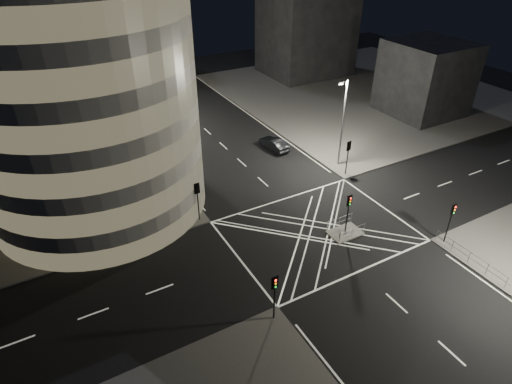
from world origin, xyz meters
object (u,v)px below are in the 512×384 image
traffic_signal_fl (197,195)px  traffic_signal_nr (451,216)px  central_island (345,233)px  street_lamp_left_far (121,92)px  traffic_signal_nl (275,290)px  sedan (274,144)px  street_lamp_right_far (343,121)px  street_lamp_left_near (168,148)px  traffic_signal_fr (348,152)px  traffic_signal_island (349,207)px

traffic_signal_fl → traffic_signal_nr: 22.24m
central_island → street_lamp_left_far: street_lamp_left_far is taller
central_island → traffic_signal_nr: (6.80, -5.30, 2.84)m
traffic_signal_nl → sedan: 26.86m
street_lamp_right_far → sedan: (-4.39, 7.11, -4.80)m
traffic_signal_fl → sedan: 16.83m
central_island → street_lamp_left_far: size_ratio=0.30×
traffic_signal_nr → street_lamp_left_far: 41.15m
traffic_signal_nr → street_lamp_left_far: (-18.24, 36.80, 2.63)m
traffic_signal_nl → street_lamp_left_near: size_ratio=0.40×
traffic_signal_fr → sedan: 10.27m
traffic_signal_nl → sedan: (13.85, 22.91, -2.17)m
traffic_signal_island → street_lamp_left_far: 33.61m
central_island → traffic_signal_fl: size_ratio=0.75×
traffic_signal_fl → traffic_signal_nr: same height
central_island → traffic_signal_nl: bearing=-153.9°
traffic_signal_fl → sedan: size_ratio=0.89×
central_island → street_lamp_right_far: 13.98m
traffic_signal_nl → traffic_signal_island: size_ratio=1.00×
central_island → traffic_signal_island: size_ratio=0.75×
traffic_signal_nl → street_lamp_left_far: size_ratio=0.40×
traffic_signal_fr → traffic_signal_island: bearing=-129.3°
traffic_signal_nl → traffic_signal_fl: bearing=90.0°
traffic_signal_fr → traffic_signal_island: same height
traffic_signal_fl → street_lamp_right_far: street_lamp_right_far is taller
traffic_signal_nr → traffic_signal_island: bearing=142.1°
street_lamp_left_near → sedan: size_ratio=2.21×
traffic_signal_fr → street_lamp_right_far: (0.64, 2.20, 2.63)m
street_lamp_right_far → traffic_signal_fr: bearing=-106.1°
traffic_signal_fr → street_lamp_left_far: street_lamp_left_far is taller
traffic_signal_island → street_lamp_left_near: bearing=130.3°
traffic_signal_nl → street_lamp_right_far: (18.24, 15.80, 2.63)m
central_island → traffic_signal_fr: 11.10m
traffic_signal_nr → traffic_signal_fl: bearing=142.3°
traffic_signal_nr → street_lamp_right_far: bearing=87.7°
central_island → street_lamp_left_near: (-11.44, 13.50, 5.47)m
traffic_signal_nr → traffic_signal_fr: bearing=90.0°
central_island → street_lamp_left_far: (-11.44, 31.50, 5.47)m
street_lamp_left_near → street_lamp_left_far: size_ratio=1.00×
traffic_signal_nl → street_lamp_right_far: 24.27m
central_island → street_lamp_right_far: (7.44, 10.50, 5.47)m
traffic_signal_island → sedan: 18.00m
street_lamp_right_far → street_lamp_left_far: bearing=131.9°
traffic_signal_nr → sedan: traffic_signal_nr is taller
street_lamp_right_far → sedan: bearing=121.7°
street_lamp_left_near → street_lamp_right_far: size_ratio=1.00×
traffic_signal_nl → street_lamp_left_near: bearing=91.9°
traffic_signal_fr → street_lamp_right_far: size_ratio=0.40×
central_island → street_lamp_left_far: 33.95m
central_island → street_lamp_left_near: bearing=130.3°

